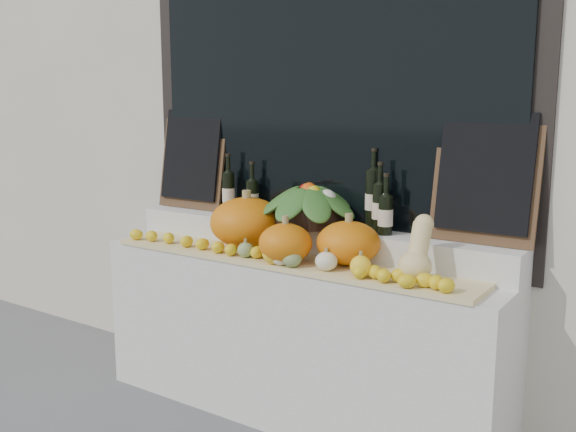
{
  "coord_description": "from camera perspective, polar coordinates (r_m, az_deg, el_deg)",
  "views": [
    {
      "loc": [
        1.83,
        -1.25,
        1.7
      ],
      "look_at": [
        0.0,
        1.45,
        1.12
      ],
      "focal_mm": 40.0,
      "sensor_mm": 36.0,
      "label": 1
    }
  ],
  "objects": [
    {
      "name": "wine_bottle_near_left",
      "position": [
        3.75,
        -3.2,
        1.62
      ],
      "size": [
        0.08,
        0.08,
        0.32
      ],
      "color": "black",
      "rests_on": "rear_tier"
    },
    {
      "name": "produce_bowl",
      "position": [
        3.48,
        1.87,
        1.09
      ],
      "size": [
        0.59,
        0.59,
        0.24
      ],
      "color": "black",
      "rests_on": "rear_tier"
    },
    {
      "name": "lemon_heap",
      "position": [
        3.22,
        -1.6,
        -3.63
      ],
      "size": [
        2.2,
        0.16,
        0.06
      ],
      "primitive_type": null,
      "color": "yellow",
      "rests_on": "straw_bedding"
    },
    {
      "name": "storefront_facade",
      "position": [
        3.98,
        6.76,
        17.91
      ],
      "size": [
        7.0,
        0.94,
        4.5
      ],
      "color": "beige",
      "rests_on": "ground"
    },
    {
      "name": "pumpkin_center",
      "position": [
        3.21,
        -0.24,
        -2.43
      ],
      "size": [
        0.33,
        0.33,
        0.2
      ],
      "primitive_type": "ellipsoid",
      "rotation": [
        0.0,
        0.0,
        -0.29
      ],
      "color": "orange",
      "rests_on": "straw_bedding"
    },
    {
      "name": "decorative_gourds",
      "position": [
        3.13,
        0.92,
        -3.69
      ],
      "size": [
        0.77,
        0.15,
        0.15
      ],
      "color": "#2E5D1C",
      "rests_on": "straw_bedding"
    },
    {
      "name": "display_sill",
      "position": [
        3.55,
        0.69,
        -10.68
      ],
      "size": [
        2.3,
        0.55,
        0.88
      ],
      "primitive_type": "cube",
      "color": "silver",
      "rests_on": "ground"
    },
    {
      "name": "butternut_squash",
      "position": [
        2.95,
        11.43,
        -3.33
      ],
      "size": [
        0.15,
        0.21,
        0.29
      ],
      "color": "#E7CB88",
      "rests_on": "straw_bedding"
    },
    {
      "name": "chalkboard_right",
      "position": [
        3.14,
        17.13,
        3.45
      ],
      "size": [
        0.5,
        0.13,
        0.61
      ],
      "rotation": [
        -0.17,
        0.0,
        0.0
      ],
      "color": "#4C331E",
      "rests_on": "rear_tier"
    },
    {
      "name": "wine_bottle_near_right",
      "position": [
        3.31,
        8.12,
        0.75
      ],
      "size": [
        0.08,
        0.08,
        0.36
      ],
      "color": "black",
      "rests_on": "rear_tier"
    },
    {
      "name": "wine_bottle_tall",
      "position": [
        3.39,
        7.57,
        1.51
      ],
      "size": [
        0.08,
        0.08,
        0.43
      ],
      "color": "black",
      "rests_on": "rear_tier"
    },
    {
      "name": "pumpkin_right",
      "position": [
        3.19,
        5.39,
        -2.39
      ],
      "size": [
        0.35,
        0.35,
        0.22
      ],
      "primitive_type": "ellipsoid",
      "rotation": [
        0.0,
        0.0,
        -0.11
      ],
      "color": "orange",
      "rests_on": "straw_bedding"
    },
    {
      "name": "straw_bedding",
      "position": [
        3.32,
        -0.48,
        -4.0
      ],
      "size": [
        2.1,
        0.32,
        0.02
      ],
      "primitive_type": "cube",
      "color": "tan",
      "rests_on": "display_sill"
    },
    {
      "name": "chalkboard_left",
      "position": [
        4.07,
        -8.52,
        5.2
      ],
      "size": [
        0.5,
        0.13,
        0.61
      ],
      "rotation": [
        -0.17,
        0.0,
        0.0
      ],
      "color": "#4C331E",
      "rests_on": "rear_tier"
    },
    {
      "name": "wine_bottle_far_left",
      "position": [
        3.84,
        -5.3,
        2.09
      ],
      "size": [
        0.08,
        0.08,
        0.36
      ],
      "color": "black",
      "rests_on": "rear_tier"
    },
    {
      "name": "wine_bottle_far_right",
      "position": [
        3.26,
        8.66,
        0.13
      ],
      "size": [
        0.08,
        0.08,
        0.31
      ],
      "color": "black",
      "rests_on": "rear_tier"
    },
    {
      "name": "rear_tier",
      "position": [
        3.53,
        2.05,
        -2.03
      ],
      "size": [
        2.3,
        0.25,
        0.16
      ],
      "primitive_type": "cube",
      "color": "silver",
      "rests_on": "display_sill"
    },
    {
      "name": "pumpkin_left",
      "position": [
        3.56,
        -3.68,
        -0.56
      ],
      "size": [
        0.49,
        0.49,
        0.28
      ],
      "primitive_type": "ellipsoid",
      "rotation": [
        0.0,
        0.0,
        -0.21
      ],
      "color": "orange",
      "rests_on": "straw_bedding"
    }
  ]
}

